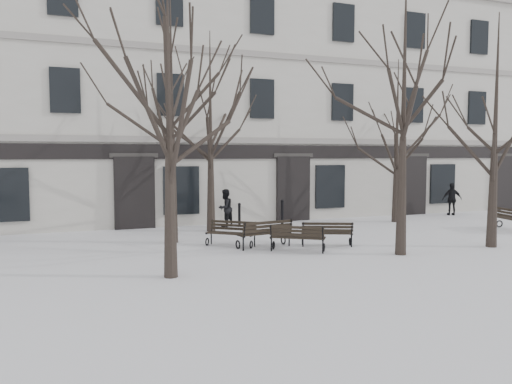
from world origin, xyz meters
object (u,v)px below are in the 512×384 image
tree_1 (169,90)px  bench_4 (265,233)px  bench_5 (508,218)px  tree_3 (496,102)px  bench_3 (231,232)px  tree_2 (404,78)px  bench_2 (297,237)px  bench_1 (327,233)px

tree_1 → bench_4: (3.57, 2.75, -4.02)m
bench_4 → bench_5: 10.27m
tree_3 → bench_3: 9.41m
tree_2 → bench_4: 6.30m
tree_1 → bench_4: bearing=37.7°
bench_2 → bench_5: bench_5 is taller
bench_5 → bench_4: bearing=102.0°
bench_1 → bench_4: size_ratio=0.92×
tree_2 → tree_1: bearing=-177.4°
bench_4 → bench_5: bench_5 is taller
tree_2 → bench_5: size_ratio=4.34×
bench_2 → bench_4: 1.19m
bench_4 → tree_2: bearing=135.5°
bench_1 → tree_1: bearing=45.7°
tree_1 → bench_2: tree_1 is taller
bench_1 → bench_5: bench_5 is taller
bench_1 → bench_5: size_ratio=0.89×
tree_2 → bench_4: (-3.39, 2.43, -4.72)m
bench_4 → bench_2: bearing=116.2°
bench_2 → bench_4: bench_4 is taller
bench_3 → bench_4: bench_4 is taller
bench_1 → bench_3: bench_1 is taller
bench_2 → bench_4: (-0.68, 0.97, 0.03)m
bench_1 → bench_3: size_ratio=1.08×
tree_3 → bench_2: size_ratio=4.38×
bench_3 → tree_1: bearing=-87.7°
tree_1 → bench_2: size_ratio=4.26×
tree_1 → tree_3: bearing=1.7°
tree_2 → bench_5: tree_2 is taller
tree_2 → bench_3: (-4.29, 3.14, -4.76)m
tree_2 → bench_2: 5.66m
tree_1 → bench_5: size_ratio=3.76×
tree_2 → bench_5: bearing=19.4°
tree_2 → bench_2: bearing=151.6°
tree_1 → bench_1: size_ratio=4.20×
tree_1 → tree_2: size_ratio=0.87×
tree_3 → bench_3: size_ratio=4.67×
bench_3 → bench_5: 11.19m
tree_2 → bench_4: bearing=144.3°
tree_3 → bench_4: size_ratio=3.98×
bench_4 → tree_1: bearing=28.8°
bench_2 → bench_4: bearing=-20.6°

